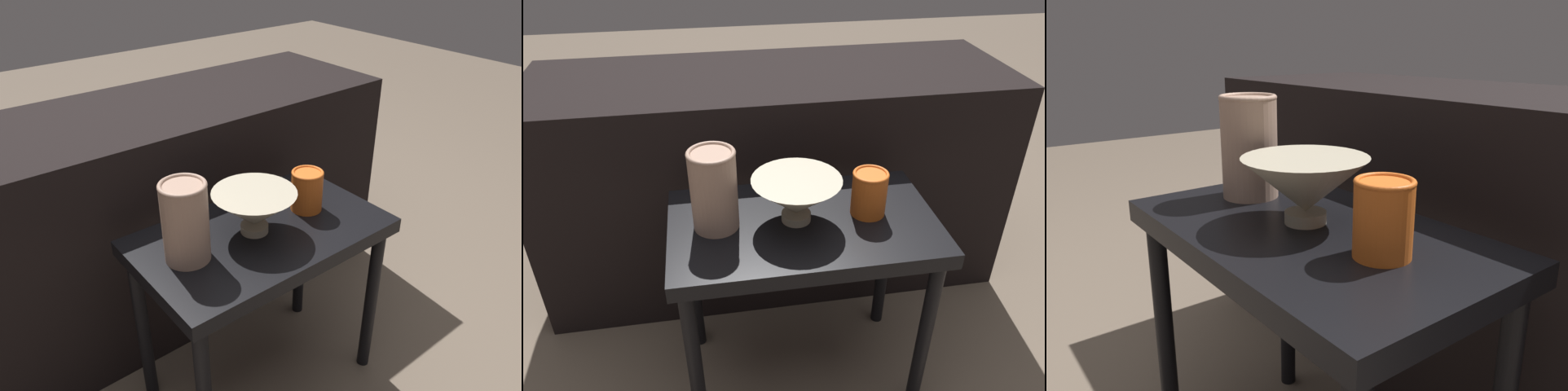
% 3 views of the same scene
% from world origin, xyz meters
% --- Properties ---
extents(ground_plane, '(8.00, 8.00, 0.00)m').
position_xyz_m(ground_plane, '(0.00, 0.00, 0.00)').
color(ground_plane, '#6B5B4C').
extents(table, '(0.64, 0.38, 0.54)m').
position_xyz_m(table, '(0.00, 0.00, 0.46)').
color(table, black).
rests_on(table, ground_plane).
extents(couch_backdrop, '(1.49, 0.50, 0.73)m').
position_xyz_m(couch_backdrop, '(0.00, 0.51, 0.37)').
color(couch_backdrop, black).
rests_on(couch_backdrop, ground_plane).
extents(bowl, '(0.21, 0.21, 0.11)m').
position_xyz_m(bowl, '(-0.02, 0.01, 0.60)').
color(bowl, '#B2A88E').
rests_on(bowl, table).
extents(vase_textured_left, '(0.11, 0.11, 0.20)m').
position_xyz_m(vase_textured_left, '(-0.21, 0.01, 0.64)').
color(vase_textured_left, tan).
rests_on(vase_textured_left, table).
extents(vase_colorful_right, '(0.09, 0.09, 0.11)m').
position_xyz_m(vase_colorful_right, '(0.16, 0.01, 0.60)').
color(vase_colorful_right, orange).
rests_on(vase_colorful_right, table).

